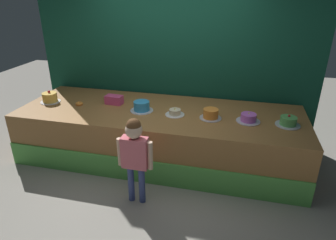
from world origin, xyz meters
TOP-DOWN VIEW (x-y plane):
  - ground_plane at (0.00, 0.00)m, footprint 12.00×12.00m
  - stage_platform at (0.00, 0.69)m, footprint 4.05×1.40m
  - curtain_backdrop at (0.00, 1.48)m, footprint 4.50×0.08m
  - child_figure at (-0.00, -0.37)m, footprint 0.42×0.19m
  - pink_box at (-0.74, 0.79)m, footprint 0.26×0.16m
  - donut at (-1.23, 0.62)m, footprint 0.11×0.11m
  - cake_far_left at (-1.72, 0.63)m, footprint 0.30×0.30m
  - cake_left at (-0.25, 0.62)m, footprint 0.33×0.33m
  - cake_center_left at (0.25, 0.59)m, footprint 0.27×0.27m
  - cake_center_right at (0.74, 0.59)m, footprint 0.30×0.30m
  - cake_right at (1.23, 0.61)m, footprint 0.31×0.31m
  - cake_far_right at (1.72, 0.60)m, footprint 0.31×0.31m

SIDE VIEW (x-z plane):
  - ground_plane at x=0.00m, z-range 0.00..0.00m
  - stage_platform at x=0.00m, z-range 0.00..0.76m
  - child_figure at x=0.00m, z-range 0.16..1.25m
  - donut at x=-1.23m, z-range 0.76..0.80m
  - cake_center_left at x=0.25m, z-range 0.73..0.85m
  - cake_right at x=1.23m, z-range 0.74..0.88m
  - cake_far_right at x=1.72m, z-range 0.74..0.89m
  - cake_center_right at x=0.74m, z-range 0.75..0.89m
  - pink_box at x=-0.74m, z-range 0.76..0.89m
  - cake_left at x=-0.25m, z-range 0.75..0.89m
  - cake_far_left at x=-1.72m, z-range 0.73..0.92m
  - curtain_backdrop at x=0.00m, z-range 0.00..3.03m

